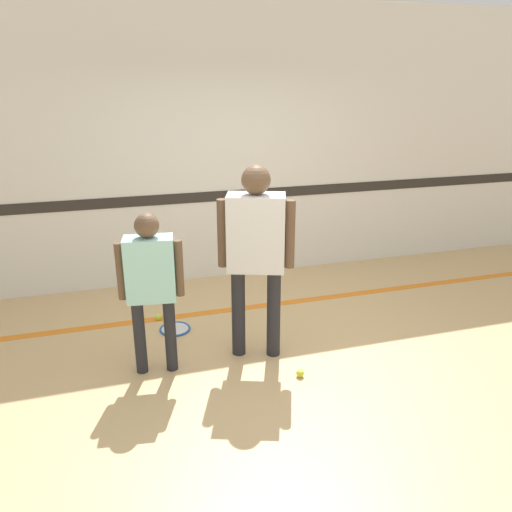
{
  "coord_description": "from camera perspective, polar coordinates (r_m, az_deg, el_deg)",
  "views": [
    {
      "loc": [
        -1.31,
        -3.55,
        2.34
      ],
      "look_at": [
        -0.18,
        0.24,
        0.94
      ],
      "focal_mm": 35.0,
      "sensor_mm": 36.0,
      "label": 1
    }
  ],
  "objects": [
    {
      "name": "ground_plane",
      "position": [
        4.45,
        3.18,
        -12.22
      ],
      "size": [
        16.0,
        16.0,
        0.0
      ],
      "primitive_type": "plane",
      "color": "tan"
    },
    {
      "name": "floor_stripe",
      "position": [
        5.44,
        -1.02,
        -5.9
      ],
      "size": [
        14.4,
        0.1,
        0.01
      ],
      "color": "orange",
      "rests_on": "ground_plane"
    },
    {
      "name": "wall_back",
      "position": [
        5.96,
        -3.84,
        12.33
      ],
      "size": [
        16.0,
        0.07,
        3.2
      ],
      "color": "silver",
      "rests_on": "ground_plane"
    },
    {
      "name": "racket_spare_on_floor",
      "position": [
        5.03,
        -9.26,
        -8.33
      ],
      "size": [
        0.36,
        0.56,
        0.03
      ],
      "rotation": [
        0.0,
        0.0,
        4.52
      ],
      "color": "blue",
      "rests_on": "ground_plane"
    },
    {
      "name": "person_student_left",
      "position": [
        4.06,
        -11.95,
        -2.4
      ],
      "size": [
        0.52,
        0.26,
        1.38
      ],
      "rotation": [
        0.0,
        0.0,
        -0.13
      ],
      "color": "#232328",
      "rests_on": "ground_plane"
    },
    {
      "name": "tennis_ball_near_instructor",
      "position": [
        4.28,
        5.06,
        -13.2
      ],
      "size": [
        0.07,
        0.07,
        0.07
      ],
      "primitive_type": "sphere",
      "color": "#CCE038",
      "rests_on": "ground_plane"
    },
    {
      "name": "tennis_ball_by_spare_racket",
      "position": [
        5.26,
        -11.11,
        -6.86
      ],
      "size": [
        0.07,
        0.07,
        0.07
      ],
      "primitive_type": "sphere",
      "color": "#CCE038",
      "rests_on": "ground_plane"
    },
    {
      "name": "person_instructor",
      "position": [
        4.16,
        0.0,
        1.51
      ],
      "size": [
        0.61,
        0.41,
        1.7
      ],
      "rotation": [
        0.0,
        0.0,
        -0.34
      ],
      "color": "#232328",
      "rests_on": "ground_plane"
    }
  ]
}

